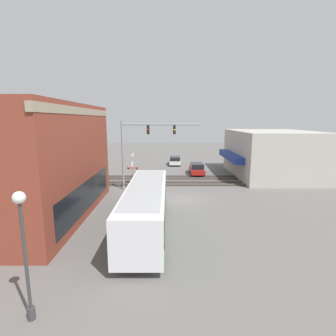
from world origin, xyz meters
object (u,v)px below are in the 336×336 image
city_bus (146,205)px  parked_car_white (175,161)px  pedestrian_at_crossing (133,181)px  crossing_signal (133,168)px  streetlamp (24,246)px  parked_car_red (197,169)px

city_bus → parked_car_white: 26.10m
city_bus → pedestrian_at_crossing: 11.01m
crossing_signal → pedestrian_at_crossing: bearing=2.2°
streetlamp → pedestrian_at_crossing: 19.07m
streetlamp → pedestrian_at_crossing: (18.91, -1.34, -2.10)m
parked_car_white → pedestrian_at_crossing: pedestrian_at_crossing is taller
parked_car_red → streetlamp: bearing=161.2°
streetlamp → parked_car_red: bearing=-18.8°
crossing_signal → parked_car_red: crossing_signal is taller
parked_car_white → parked_car_red: bearing=-159.6°
parked_car_red → parked_car_white: parked_car_red is taller
pedestrian_at_crossing → parked_car_white: bearing=-17.8°
crossing_signal → parked_car_white: crossing_signal is taller
city_bus → parked_car_white: (25.95, -2.60, -1.06)m
crossing_signal → streetlamp: size_ratio=0.77×
streetlamp → pedestrian_at_crossing: streetlamp is taller
city_bus → parked_car_red: 19.22m
city_bus → parked_car_white: size_ratio=2.68×
streetlamp → crossing_signal: bearing=-4.1°
crossing_signal → streetlamp: streetlamp is taller
crossing_signal → parked_car_red: bearing=-44.1°
crossing_signal → city_bus: bearing=-167.7°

